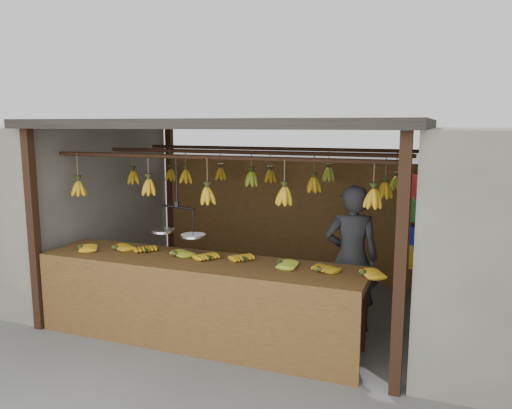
% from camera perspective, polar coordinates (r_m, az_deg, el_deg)
% --- Properties ---
extents(ground, '(80.00, 80.00, 0.00)m').
position_cam_1_polar(ground, '(6.62, -0.95, -11.57)').
color(ground, '#5B5B57').
extents(stall, '(4.30, 3.30, 2.40)m').
position_cam_1_polar(stall, '(6.51, 0.09, 5.88)').
color(stall, black).
rests_on(stall, ground).
extents(neighbor_left, '(3.00, 3.00, 2.30)m').
position_cam_1_polar(neighbor_left, '(8.33, -24.60, 0.10)').
color(neighbor_left, slate).
rests_on(neighbor_left, ground).
extents(counter, '(3.71, 0.82, 0.96)m').
position_cam_1_polar(counter, '(5.38, -7.03, -8.58)').
color(counter, brown).
rests_on(counter, ground).
extents(hanging_bananas, '(3.60, 2.25, 0.39)m').
position_cam_1_polar(hanging_bananas, '(6.24, -1.07, 2.50)').
color(hanging_bananas, '#C99315').
rests_on(hanging_bananas, ground).
extents(balance_scale, '(0.69, 0.35, 0.87)m').
position_cam_1_polar(balance_scale, '(5.60, -8.94, -2.78)').
color(balance_scale, black).
rests_on(balance_scale, ground).
extents(vendor, '(0.70, 0.55, 1.68)m').
position_cam_1_polar(vendor, '(5.80, 10.85, -6.03)').
color(vendor, '#262628').
rests_on(vendor, ground).
extents(bag_bundles, '(0.08, 0.26, 1.31)m').
position_cam_1_polar(bag_bundles, '(7.23, 17.63, -1.91)').
color(bag_bundles, red).
rests_on(bag_bundles, ground).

